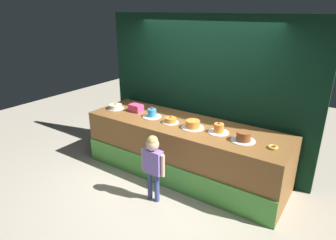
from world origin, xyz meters
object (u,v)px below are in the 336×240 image
Objects in this scene: cake_center_right at (193,125)px; cake_far_right at (243,137)px; pink_box at (136,108)px; donut at (273,147)px; cake_far_left at (115,107)px; cake_right at (219,129)px; child_figure at (153,160)px; cake_left at (152,114)px; cake_center_left at (170,120)px.

cake_far_right is at bearing -1.10° from cake_center_right.
donut is (2.49, -0.12, -0.05)m from pink_box.
cake_far_left is 0.97× the size of cake_right.
child_figure is at bearing -102.56° from cake_center_right.
cake_left reaches higher than pink_box.
cake_right reaches higher than cake_far_right.
cake_far_left is at bearing 179.66° from donut.
cake_center_left is at bearing -175.39° from cake_right.
cake_center_right is at bearing 179.29° from donut.
cake_center_right is at bearing 178.90° from cake_far_right.
cake_center_left is 0.77× the size of cake_far_right.
cake_center_left is at bearing -178.85° from cake_center_right.
cake_far_left is 2.49m from cake_far_right.
cake_right is at bearing 55.53° from child_figure.
child_figure is 0.88m from cake_center_right.
child_figure is 1.44m from pink_box.
cake_far_right is (0.41, -0.07, 0.00)m from cake_right.
cake_far_left is 0.88× the size of cake_far_right.
cake_far_left is at bearing -177.55° from cake_left.
donut is at bearing -0.24° from cake_center_left.
cake_far_right reaches higher than child_figure.
cake_center_left is 0.42m from cake_center_right.
cake_far_right is (1.01, 0.79, 0.32)m from child_figure.
cake_left is (-2.07, 0.05, 0.04)m from donut.
donut is 0.50× the size of cake_center_left.
pink_box is 2.08m from cake_far_right.
cake_center_right is at bearing -0.06° from cake_far_left.
cake_left is at bearing 173.74° from cake_center_left.
cake_far_left is at bearing 179.54° from cake_center_left.
cake_center_left is (1.24, -0.01, 0.00)m from cake_far_left.
cake_right is at bearing 174.90° from donut.
donut is 0.39× the size of cake_far_right.
donut is at bearing -0.34° from cake_far_left.
cake_left is 0.93× the size of cake_far_right.
cake_far_left is 2.07m from cake_right.
child_figure is 1.71m from cake_far_left.
cake_far_left is (-2.90, 0.02, 0.02)m from donut.
child_figure is at bearing -124.47° from cake_right.
cake_far_left is at bearing 179.94° from cake_center_right.
donut is 1.66m from cake_center_left.
cake_center_right reaches higher than cake_far_left.
cake_center_right is at bearing 1.15° from cake_center_left.
donut is 0.42× the size of cake_right.
cake_right is at bearing -1.53° from pink_box.
pink_box is 1.77× the size of donut.
cake_left is at bearing 178.55° from donut.
cake_right is at bearing 4.61° from cake_center_left.
cake_right is (2.07, 0.06, 0.02)m from cake_far_left.
cake_far_left is at bearing -166.28° from pink_box.
pink_box is 0.73× the size of cake_left.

